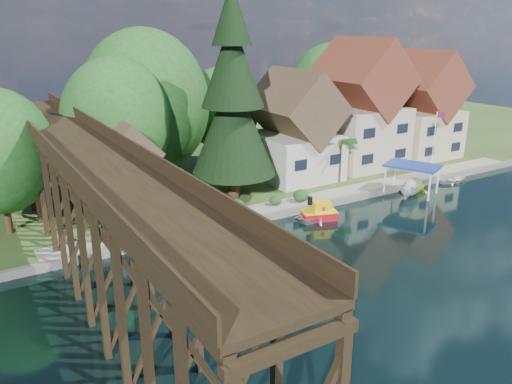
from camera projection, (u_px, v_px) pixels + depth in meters
The scene contains 19 objects.
ground at pixel (343, 252), 35.62m from camera, with size 140.00×140.00×0.00m, color black.
bank at pixel (166, 152), 63.12m from camera, with size 140.00×52.00×0.50m, color #314F1F.
seawall at pixel (318, 206), 43.99m from camera, with size 60.00×0.40×0.62m, color slate.
promenade at pixel (327, 196), 45.96m from camera, with size 50.00×2.60×0.06m, color gray.
trestle_bridge at pixel (90, 199), 30.24m from camera, with size 4.12×44.18×9.30m.
house_left at pixel (295, 133), 50.44m from camera, with size 7.64×8.64×11.02m.
house_center at pixel (359, 112), 54.88m from camera, with size 8.65×9.18×13.89m.
house_right at pixel (419, 112), 59.12m from camera, with size 8.15×8.64×12.45m.
shed at pixel (126, 175), 40.75m from camera, with size 5.09×5.40×7.85m.
bg_trees at pixel (218, 109), 51.06m from camera, with size 49.90×13.30×10.57m.
shrubs at pixel (226, 209), 40.47m from camera, with size 15.76×2.47×1.70m.
conifer at pixel (233, 99), 42.86m from camera, with size 7.49×7.49×18.45m.
palm_tree at pixel (340, 142), 48.84m from camera, with size 4.04×4.04×4.65m.
flagpole at pixel (436, 136), 51.98m from camera, with size 1.02×0.26×6.58m.
tugboat at pixel (320, 212), 41.52m from camera, with size 3.24×2.44×2.09m.
boat_white_a at pixel (316, 214), 41.81m from camera, with size 2.71×3.80×0.79m, color white.
boat_canopy at pixel (411, 183), 47.14m from camera, with size 4.95×5.69×3.07m.
boat_yellow at pixel (418, 185), 48.59m from camera, with size 2.05×2.37×1.25m, color yellow.
boat_white_b at pixel (453, 179), 51.73m from camera, with size 2.48×3.48×0.72m, color white.
Camera 1 is at (-22.22, -24.48, 15.28)m, focal length 35.00 mm.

